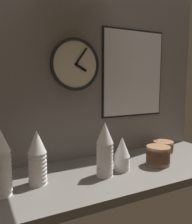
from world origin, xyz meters
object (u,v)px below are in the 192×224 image
Objects in this scene: cup_stack_far_left at (1,161)px; cup_stack_center at (105,149)px; cup_stack_left at (37,157)px; wall_clock at (75,64)px; menu_board at (133,74)px; bowl_stack_far_right at (163,146)px; bowl_stack_right at (158,155)px; cup_stack_center_right at (122,154)px.

cup_stack_center is (0.48, -0.02, -0.01)m from cup_stack_far_left.
cup_stack_left is 0.83× the size of wall_clock.
bowl_stack_far_right is at bearing -38.78° from menu_board.
cup_stack_left is 1.87× the size of bowl_stack_far_right.
cup_stack_center is 2.01× the size of bowl_stack_right.
cup_stack_center_right is 0.45m from bowl_stack_far_right.
bowl_stack_far_right is (0.20, 0.17, -0.02)m from bowl_stack_right.
wall_clock is (-0.38, 0.29, 0.51)m from bowl_stack_right.
cup_stack_far_left is 0.96× the size of wall_clock.
bowl_stack_right is at bearing -6.69° from cup_stack_center_right.
bowl_stack_right reaches higher than bowl_stack_far_right.
menu_board reaches higher than bowl_stack_right.
menu_board reaches higher than cup_stack_far_left.
bowl_stack_far_right is 0.52m from menu_board.
cup_stack_left is at bearing 169.89° from cup_stack_center.
bowl_stack_far_right is at bearing 7.45° from cup_stack_left.
cup_stack_left is 0.87× the size of cup_stack_far_left.
cup_stack_far_left is at bearing 178.50° from bowl_stack_right.
menu_board reaches higher than wall_clock.
cup_stack_center reaches higher than bowl_stack_far_right.
cup_stack_center_right is at bearing -133.75° from menu_board.
bowl_stack_right is 0.55m from menu_board.
cup_stack_center_right is at bearing 11.08° from cup_stack_center.
menu_board is at bearing 46.25° from cup_stack_center_right.
cup_stack_center is at bearing 179.41° from bowl_stack_right.
cup_stack_center_right is 0.59× the size of wall_clock.
cup_stack_center_right is at bearing 173.31° from bowl_stack_right.
cup_stack_center_right is at bearing -160.90° from bowl_stack_far_right.
wall_clock is at bearing 119.36° from cup_stack_center_right.
wall_clock is 0.42m from menu_board.
wall_clock reaches higher than bowl_stack_far_right.
cup_stack_left is 0.67m from bowl_stack_right.
cup_stack_far_left is 0.60m from cup_stack_center_right.
cup_stack_center is 0.52m from wall_clock.
bowl_stack_right is (0.34, -0.00, -0.08)m from cup_stack_center.
menu_board reaches higher than bowl_stack_far_right.
cup_stack_center reaches higher than cup_stack_left.
cup_stack_far_left is at bearing -161.91° from menu_board.
cup_stack_center_right is at bearing 0.48° from cup_stack_far_left.
menu_board is at bearing 19.01° from cup_stack_left.
cup_stack_center_right is at bearing -60.64° from wall_clock.
menu_board reaches higher than cup_stack_left.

